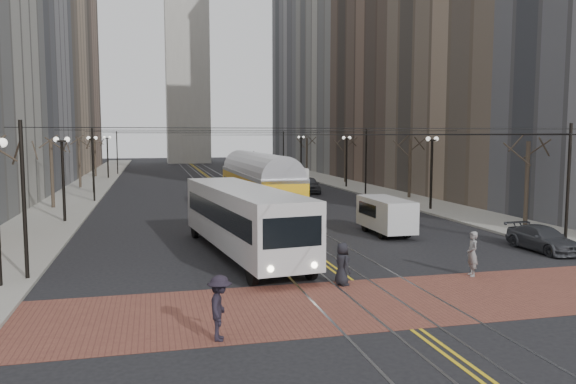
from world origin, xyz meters
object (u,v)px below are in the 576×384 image
pedestrian_d (220,308)px  rear_bus (266,184)px  pedestrian_b (472,254)px  transit_bus (243,222)px  sedan_silver (253,178)px  sedan_grey (309,185)px  streetcar (258,194)px  cargo_van (386,217)px  sedan_parked (543,239)px  pedestrian_a (342,264)px

pedestrian_d → rear_bus: bearing=-2.3°
pedestrian_b → rear_bus: bearing=-161.5°
transit_bus → sedan_silver: 40.73m
sedan_grey → sedan_silver: 11.87m
rear_bus → transit_bus: bearing=-110.4°
streetcar → pedestrian_d: bearing=-104.5°
cargo_van → sedan_grey: cargo_van is taller
rear_bus → sedan_silver: (2.33, 19.60, -0.88)m
streetcar → sedan_parked: streetcar is taller
sedan_silver → pedestrian_b: (1.20, -46.44, 0.14)m
rear_bus → sedan_silver: rear_bus is taller
streetcar → sedan_silver: streetcar is taller
rear_bus → sedan_silver: size_ratio=2.61×
rear_bus → sedan_grey: 10.50m
sedan_parked → pedestrian_a: 12.94m
streetcar → sedan_silver: bearing=79.6°
sedan_parked → pedestrian_d: pedestrian_d is taller
pedestrian_d → pedestrian_b: bearing=-54.7°
sedan_grey → pedestrian_d: size_ratio=2.54×
rear_bus → cargo_van: size_ratio=2.64×
cargo_van → sedan_parked: (6.00, -6.38, -0.46)m
streetcar → sedan_parked: 18.93m
rear_bus → pedestrian_b: 27.08m
pedestrian_a → pedestrian_d: 7.34m
transit_bus → pedestrian_d: 11.74m
streetcar → pedestrian_b: 19.08m
pedestrian_a → pedestrian_d: bearing=117.8°
cargo_van → pedestrian_d: 19.24m
transit_bus → sedan_silver: transit_bus is taller
cargo_van → sedan_parked: size_ratio=1.13×
sedan_parked → pedestrian_b: size_ratio=2.30×
transit_bus → rear_bus: 21.07m
streetcar → pedestrian_d: 23.81m
sedan_grey → streetcar: bearing=-110.0°
sedan_silver → sedan_parked: bearing=-86.0°
streetcar → sedan_parked: bearing=-50.5°
pedestrian_d → transit_bus: bearing=-0.8°
cargo_van → pedestrian_d: size_ratio=2.58×
sedan_parked → streetcar: bearing=128.2°
sedan_silver → pedestrian_d: (-10.13, -51.44, 0.15)m
rear_bus → sedan_parked: (10.00, -23.03, -1.07)m
streetcar → cargo_van: streetcar is taller
pedestrian_d → sedan_parked: bearing=-52.2°
sedan_grey → pedestrian_a: size_ratio=2.85×
sedan_parked → pedestrian_d: 19.87m
rear_bus → sedan_grey: (6.24, 8.40, -0.88)m
cargo_van → pedestrian_d: (-11.80, -15.19, -0.12)m
streetcar → pedestrian_d: size_ratio=8.02×
sedan_silver → rear_bus: bearing=-103.0°
transit_bus → rear_bus: rear_bus is taller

